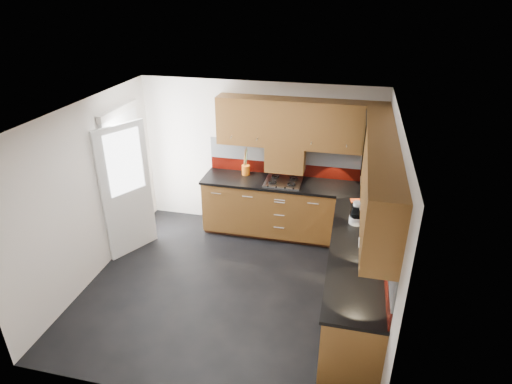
% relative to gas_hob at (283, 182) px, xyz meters
% --- Properties ---
extents(room, '(4.00, 3.80, 2.64)m').
position_rel_gas_hob_xyz_m(room, '(-0.45, -1.47, 0.54)').
color(room, black).
extents(base_cabinets, '(2.70, 3.20, 0.95)m').
position_rel_gas_hob_xyz_m(base_cabinets, '(0.62, -0.75, -0.52)').
color(base_cabinets, brown).
rests_on(base_cabinets, room).
extents(countertop, '(2.72, 3.22, 0.04)m').
position_rel_gas_hob_xyz_m(countertop, '(0.60, -0.77, -0.03)').
color(countertop, black).
rests_on(countertop, base_cabinets).
extents(backsplash, '(2.70, 3.20, 0.54)m').
position_rel_gas_hob_xyz_m(backsplash, '(0.83, -0.54, 0.26)').
color(backsplash, maroon).
rests_on(backsplash, countertop).
extents(upper_cabinets, '(2.50, 3.20, 0.72)m').
position_rel_gas_hob_xyz_m(upper_cabinets, '(0.78, -0.69, 0.88)').
color(upper_cabinets, brown).
rests_on(upper_cabinets, room).
extents(extractor_hood, '(0.60, 0.33, 0.40)m').
position_rel_gas_hob_xyz_m(extractor_hood, '(0.00, 0.17, 0.33)').
color(extractor_hood, brown).
rests_on(extractor_hood, room).
extents(glass_cabinet, '(0.32, 0.80, 0.66)m').
position_rel_gas_hob_xyz_m(glass_cabinet, '(1.26, -0.40, 0.91)').
color(glass_cabinet, black).
rests_on(glass_cabinet, room).
extents(back_door, '(0.42, 1.19, 2.04)m').
position_rel_gas_hob_xyz_m(back_door, '(-2.23, -0.72, 0.08)').
color(back_door, white).
rests_on(back_door, room).
extents(gas_hob, '(0.56, 0.49, 0.04)m').
position_rel_gas_hob_xyz_m(gas_hob, '(0.00, 0.00, 0.00)').
color(gas_hob, silver).
rests_on(gas_hob, countertop).
extents(utensil_pot, '(0.13, 0.13, 0.45)m').
position_rel_gas_hob_xyz_m(utensil_pot, '(-0.64, 0.17, 0.08)').
color(utensil_pot, '#C55D12').
rests_on(utensil_pot, countertop).
extents(toaster, '(0.29, 0.20, 0.19)m').
position_rel_gas_hob_xyz_m(toaster, '(1.30, 0.15, 0.08)').
color(toaster, silver).
rests_on(toaster, countertop).
extents(food_processor, '(0.18, 0.18, 0.30)m').
position_rel_gas_hob_xyz_m(food_processor, '(1.11, -1.00, 0.12)').
color(food_processor, white).
rests_on(food_processor, countertop).
extents(paper_towel, '(0.14, 0.14, 0.25)m').
position_rel_gas_hob_xyz_m(paper_towel, '(1.29, -1.39, 0.11)').
color(paper_towel, white).
rests_on(paper_towel, countertop).
extents(orange_cloth, '(0.18, 0.16, 0.02)m').
position_rel_gas_hob_xyz_m(orange_cloth, '(1.11, -0.39, -0.01)').
color(orange_cloth, '#E74C19').
rests_on(orange_cloth, countertop).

